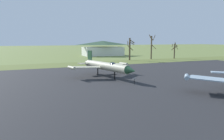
{
  "coord_description": "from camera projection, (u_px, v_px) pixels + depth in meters",
  "views": [
    {
      "loc": [
        -14.25,
        -5.11,
        6.81
      ],
      "look_at": [
        -1.69,
        23.0,
        2.66
      ],
      "focal_mm": 35.28,
      "sensor_mm": 36.0,
      "label": 1
    }
  ],
  "objects": [
    {
      "name": "jet_fighter_rear_center",
      "position": [
        106.0,
        66.0,
        40.22
      ],
      "size": [
        12.41,
        15.28,
        4.75
      ],
      "color": "#B7B293",
      "rests_on": "ground"
    },
    {
      "name": "visitor_building",
      "position": [
        103.0,
        48.0,
        99.03
      ],
      "size": [
        18.51,
        10.73,
        6.6
      ],
      "color": "silver",
      "rests_on": "ground"
    },
    {
      "name": "info_placard_rear_center",
      "position": [
        134.0,
        80.0,
        33.91
      ],
      "size": [
        0.54,
        0.37,
        1.09
      ],
      "color": "black",
      "rests_on": "ground"
    },
    {
      "name": "grass_verge_strip",
      "position": [
        70.0,
        65.0,
        61.81
      ],
      "size": [
        160.15,
        12.0,
        0.06
      ],
      "primitive_type": "cube",
      "color": "#606C32",
      "rests_on": "ground"
    },
    {
      "name": "bare_tree_right_of_center",
      "position": [
        151.0,
        46.0,
        79.22
      ],
      "size": [
        2.44,
        2.24,
        8.92
      ],
      "color": "brown",
      "rests_on": "ground"
    },
    {
      "name": "bare_tree_far_right",
      "position": [
        174.0,
        50.0,
        82.34
      ],
      "size": [
        2.82,
        2.53,
        6.25
      ],
      "color": "brown",
      "rests_on": "ground"
    },
    {
      "name": "asphalt_apron",
      "position": [
        138.0,
        94.0,
        28.2
      ],
      "size": [
        100.15,
        62.29,
        0.05
      ],
      "primitive_type": "cube",
      "color": "#28282B",
      "rests_on": "ground"
    },
    {
      "name": "bare_tree_center",
      "position": [
        130.0,
        48.0,
        75.43
      ],
      "size": [
        2.62,
        2.55,
        7.61
      ],
      "color": "brown",
      "rests_on": "ground"
    }
  ]
}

